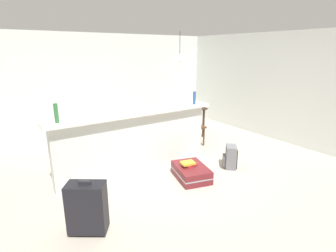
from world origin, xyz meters
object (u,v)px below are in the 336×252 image
(bottle_blue, at_px, (194,98))
(bottle_clear, at_px, (135,106))
(suitcase_upright_black, at_px, (87,207))
(backpack_grey, at_px, (230,157))
(pendant_lamp, at_px, (180,57))
(book_stack, at_px, (189,164))
(suitcase_flat_maroon, at_px, (191,172))
(dining_table, at_px, (179,111))
(dining_chair_near_partition, at_px, (192,122))
(bottle_green, at_px, (56,113))

(bottle_blue, bearing_deg, bottle_clear, 177.90)
(suitcase_upright_black, bearing_deg, backpack_grey, 6.66)
(bottle_blue, distance_m, pendant_lamp, 1.55)
(bottle_clear, relative_size, book_stack, 0.75)
(pendant_lamp, bearing_deg, backpack_grey, -98.54)
(suitcase_upright_black, bearing_deg, suitcase_flat_maroon, 11.69)
(dining_table, height_order, backpack_grey, dining_table)
(suitcase_flat_maroon, bearing_deg, bottle_blue, 48.65)
(dining_chair_near_partition, bearing_deg, suitcase_flat_maroon, -129.56)
(backpack_grey, bearing_deg, bottle_clear, 152.65)
(suitcase_flat_maroon, relative_size, backpack_grey, 2.11)
(dining_table, bearing_deg, pendant_lamp, 168.00)
(bottle_clear, xyz_separation_m, dining_chair_near_partition, (1.75, 0.62, -0.69))
(bottle_clear, height_order, suitcase_flat_maroon, bottle_clear)
(pendant_lamp, xyz_separation_m, suitcase_upright_black, (-3.04, -2.30, -1.61))
(bottle_clear, height_order, book_stack, bottle_clear)
(bottle_green, distance_m, dining_chair_near_partition, 3.12)
(pendant_lamp, relative_size, book_stack, 2.33)
(suitcase_flat_maroon, bearing_deg, pendant_lamp, 58.72)
(book_stack, bearing_deg, pendant_lamp, 57.76)
(bottle_green, distance_m, bottle_blue, 2.46)
(bottle_clear, relative_size, suitcase_flat_maroon, 0.25)
(dining_table, xyz_separation_m, book_stack, (-1.20, -1.88, -0.39))
(dining_table, relative_size, backpack_grey, 2.62)
(pendant_lamp, height_order, backpack_grey, pendant_lamp)
(bottle_clear, bearing_deg, dining_table, 33.31)
(bottle_blue, height_order, pendant_lamp, pendant_lamp)
(suitcase_flat_maroon, height_order, backpack_grey, backpack_grey)
(suitcase_upright_black, bearing_deg, book_stack, 12.77)
(dining_chair_near_partition, relative_size, suitcase_flat_maroon, 1.05)
(bottle_green, height_order, suitcase_upright_black, bottle_green)
(bottle_green, height_order, backpack_grey, bottle_green)
(bottle_green, xyz_separation_m, bottle_blue, (2.46, -0.06, -0.02))
(bottle_green, xyz_separation_m, dining_chair_near_partition, (2.98, 0.61, -0.72))
(bottle_blue, height_order, suitcase_upright_black, bottle_blue)
(bottle_blue, height_order, backpack_grey, bottle_blue)
(bottle_green, distance_m, pendant_lamp, 3.33)
(suitcase_upright_black, bearing_deg, pendant_lamp, 37.16)
(bottle_green, bearing_deg, suitcase_upright_black, -90.00)
(dining_chair_near_partition, bearing_deg, pendant_lamp, 84.03)
(bottle_blue, relative_size, dining_chair_near_partition, 0.26)
(dining_chair_near_partition, relative_size, pendant_lamp, 1.38)
(pendant_lamp, bearing_deg, bottle_blue, -114.75)
(pendant_lamp, relative_size, backpack_grey, 1.61)
(suitcase_upright_black, bearing_deg, bottle_green, 90.00)
(bottle_green, height_order, book_stack, bottle_green)
(pendant_lamp, xyz_separation_m, backpack_grey, (-0.30, -1.98, -1.74))
(bottle_green, relative_size, bottle_blue, 1.15)
(bottle_blue, xyz_separation_m, suitcase_flat_maroon, (-0.59, -0.67, -1.11))
(dining_table, height_order, pendant_lamp, pendant_lamp)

